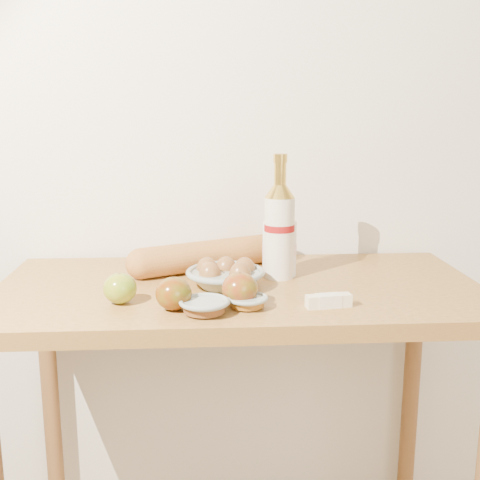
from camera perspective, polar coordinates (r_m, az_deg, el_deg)
The scene contains 12 objects.
back_wall at distance 1.77m, azimuth -0.75°, elevation 11.45°, with size 3.50×0.02×2.60m, color silver.
table at distance 1.54m, azimuth -0.07°, elevation -8.65°, with size 1.20×0.60×0.90m.
bourbon_bottle at distance 1.54m, azimuth 3.75°, elevation 1.11°, with size 0.09×0.09×0.32m.
cream_bottle at distance 1.56m, azimuth 3.77°, elevation -0.47°, with size 0.10×0.10×0.18m.
egg_bowl at distance 1.47m, azimuth -1.39°, elevation -3.40°, with size 0.21×0.21×0.07m.
baguette at distance 1.63m, azimuth -2.65°, elevation -1.41°, with size 0.47×0.28×0.08m.
apple_yellowgreen at distance 1.38m, azimuth -11.31°, elevation -4.51°, with size 0.09×0.09×0.07m.
apple_redgreen_front at distance 1.31m, azimuth -6.32°, elevation -5.08°, with size 0.08×0.08×0.07m.
apple_redgreen_right at distance 1.34m, azimuth -0.02°, elevation -4.64°, with size 0.10×0.10×0.07m.
sugar_bowl at distance 1.29m, azimuth -3.39°, elevation -6.29°, with size 0.14×0.14×0.03m.
syrup_bowl at distance 1.32m, azimuth 0.68°, elevation -5.86°, with size 0.10×0.10×0.03m.
butter_stick at distance 1.34m, azimuth 8.39°, elevation -5.73°, with size 0.10×0.04×0.03m.
Camera 1 is at (-0.09, -0.25, 1.33)m, focal length 45.00 mm.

